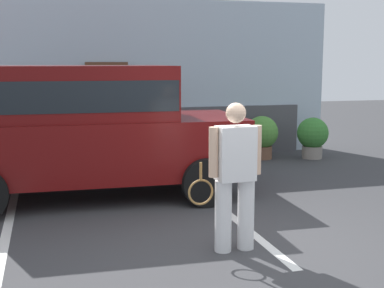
# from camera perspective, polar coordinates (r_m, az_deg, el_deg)

# --- Properties ---
(ground_plane) EXTENTS (40.00, 40.00, 0.00)m
(ground_plane) POSITION_cam_1_polar(r_m,az_deg,el_deg) (6.15, 6.53, -11.26)
(ground_plane) COLOR #38383A
(parking_stripe_0) EXTENTS (0.12, 4.40, 0.01)m
(parking_stripe_0) POSITION_cam_1_polar(r_m,az_deg,el_deg) (7.18, -19.32, -8.71)
(parking_stripe_0) COLOR silver
(parking_stripe_0) RESTS_ON ground_plane
(parking_stripe_1) EXTENTS (0.12, 4.40, 0.01)m
(parking_stripe_1) POSITION_cam_1_polar(r_m,az_deg,el_deg) (7.55, 3.78, -7.34)
(parking_stripe_1) COLOR silver
(parking_stripe_1) RESTS_ON ground_plane
(house_frontage) EXTENTS (8.43, 0.40, 3.45)m
(house_frontage) POSITION_cam_1_polar(r_m,az_deg,el_deg) (11.77, -4.86, 6.49)
(house_frontage) COLOR silver
(house_frontage) RESTS_ON ground_plane
(parked_suv) EXTENTS (4.66, 2.28, 2.05)m
(parked_suv) POSITION_cam_1_polar(r_m,az_deg,el_deg) (8.32, -11.35, 2.05)
(parked_suv) COLOR #590C0C
(parked_suv) RESTS_ON ground_plane
(tennis_player_man) EXTENTS (0.88, 0.28, 1.67)m
(tennis_player_man) POSITION_cam_1_polar(r_m,az_deg,el_deg) (5.89, 4.62, -3.38)
(tennis_player_man) COLOR white
(tennis_player_man) RESTS_ON ground_plane
(potted_plant_by_porch) EXTENTS (0.71, 0.71, 0.94)m
(potted_plant_by_porch) POSITION_cam_1_polar(r_m,az_deg,el_deg) (11.64, 7.54, 0.96)
(potted_plant_by_porch) COLOR brown
(potted_plant_by_porch) RESTS_ON ground_plane
(potted_plant_secondary) EXTENTS (0.68, 0.68, 0.90)m
(potted_plant_secondary) POSITION_cam_1_polar(r_m,az_deg,el_deg) (11.88, 12.88, 0.88)
(potted_plant_secondary) COLOR gray
(potted_plant_secondary) RESTS_ON ground_plane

